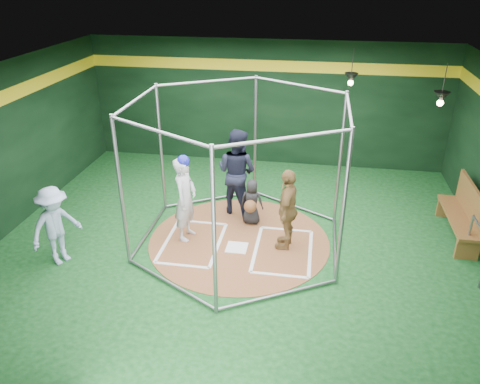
% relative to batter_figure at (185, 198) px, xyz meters
% --- Properties ---
extents(room_shell, '(10.10, 9.10, 3.53)m').
position_rel_batter_figure_xyz_m(room_shell, '(1.12, 0.05, 0.81)').
color(room_shell, '#0D3A14').
rests_on(room_shell, ground).
extents(clay_disc, '(3.80, 3.80, 0.01)m').
position_rel_batter_figure_xyz_m(clay_disc, '(1.12, 0.04, -0.94)').
color(clay_disc, brown).
rests_on(clay_disc, ground).
extents(home_plate, '(0.43, 0.43, 0.01)m').
position_rel_batter_figure_xyz_m(home_plate, '(1.12, -0.26, -0.92)').
color(home_plate, white).
rests_on(home_plate, clay_disc).
extents(batter_box_left, '(1.17, 1.77, 0.01)m').
position_rel_batter_figure_xyz_m(batter_box_left, '(0.17, -0.21, -0.93)').
color(batter_box_left, white).
rests_on(batter_box_left, clay_disc).
extents(batter_box_right, '(1.17, 1.77, 0.01)m').
position_rel_batter_figure_xyz_m(batter_box_right, '(2.07, -0.21, -0.93)').
color(batter_box_right, white).
rests_on(batter_box_right, clay_disc).
extents(batting_cage, '(4.05, 4.67, 3.00)m').
position_rel_batter_figure_xyz_m(batting_cage, '(1.12, 0.04, 0.56)').
color(batting_cage, gray).
rests_on(batting_cage, ground).
extents(pendant_lamp_near, '(0.34, 0.34, 0.90)m').
position_rel_batter_figure_xyz_m(pendant_lamp_near, '(3.32, 3.64, 1.80)').
color(pendant_lamp_near, black).
rests_on(pendant_lamp_near, room_shell).
extents(pendant_lamp_far, '(0.34, 0.34, 0.90)m').
position_rel_batter_figure_xyz_m(pendant_lamp_far, '(5.12, 2.04, 1.80)').
color(pendant_lamp_far, black).
rests_on(pendant_lamp_far, room_shell).
extents(batter_figure, '(0.52, 0.71, 1.87)m').
position_rel_batter_figure_xyz_m(batter_figure, '(0.00, 0.00, 0.00)').
color(batter_figure, silver).
rests_on(batter_figure, clay_disc).
extents(visitor_leopard, '(0.52, 1.04, 1.71)m').
position_rel_batter_figure_xyz_m(visitor_leopard, '(2.11, 0.00, -0.08)').
color(visitor_leopard, '#B1884C').
rests_on(visitor_leopard, clay_disc).
extents(catcher_figure, '(0.54, 0.58, 1.05)m').
position_rel_batter_figure_xyz_m(catcher_figure, '(1.27, 0.81, -0.41)').
color(catcher_figure, black).
rests_on(catcher_figure, clay_disc).
extents(umpire, '(1.20, 1.08, 2.02)m').
position_rel_batter_figure_xyz_m(umpire, '(0.85, 1.32, 0.08)').
color(umpire, black).
rests_on(umpire, clay_disc).
extents(bystander_blue, '(1.01, 1.19, 1.60)m').
position_rel_batter_figure_xyz_m(bystander_blue, '(-2.20, -1.28, -0.14)').
color(bystander_blue, '#9DB0D0').
rests_on(bystander_blue, ground).
extents(dugout_bench, '(0.46, 1.99, 1.16)m').
position_rel_batter_figure_xyz_m(dugout_bench, '(5.76, 1.01, -0.35)').
color(dugout_bench, brown).
rests_on(dugout_bench, ground).
extents(steel_railing, '(0.05, 1.09, 0.94)m').
position_rel_batter_figure_xyz_m(steel_railing, '(5.67, -0.30, -0.32)').
color(steel_railing, gray).
rests_on(steel_railing, ground).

